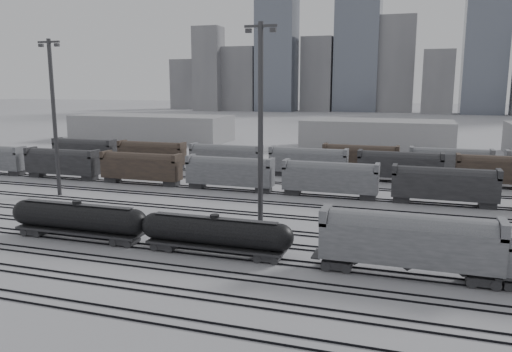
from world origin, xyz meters
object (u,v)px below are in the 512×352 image
(tank_car_b, at_px, (215,233))
(tank_car_a, at_px, (78,218))
(light_mast_c, at_px, (261,123))
(hopper_car_a, at_px, (409,240))

(tank_car_b, bearing_deg, tank_car_a, 180.00)
(light_mast_c, bearing_deg, hopper_car_a, -31.21)
(hopper_car_a, height_order, light_mast_c, light_mast_c)
(tank_car_a, relative_size, light_mast_c, 0.71)
(tank_car_a, bearing_deg, light_mast_c, 30.09)
(tank_car_b, relative_size, light_mast_c, 0.68)
(tank_car_a, relative_size, hopper_car_a, 1.09)
(tank_car_a, xyz_separation_m, tank_car_b, (17.00, 0.00, -0.11))
(tank_car_b, bearing_deg, hopper_car_a, 0.00)
(tank_car_b, distance_m, light_mast_c, 15.29)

